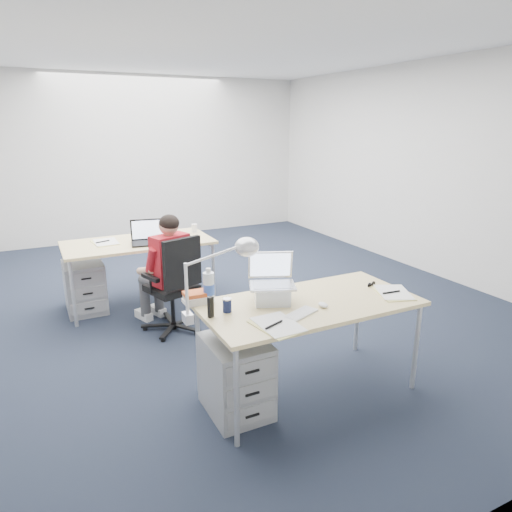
% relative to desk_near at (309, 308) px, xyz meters
% --- Properties ---
extents(floor, '(7.00, 7.00, 0.00)m').
position_rel_desk_near_xyz_m(floor, '(0.09, 2.07, -0.68)').
color(floor, black).
rests_on(floor, ground).
extents(room, '(6.02, 7.02, 2.80)m').
position_rel_desk_near_xyz_m(room, '(0.09, 2.07, 1.03)').
color(room, beige).
rests_on(room, ground).
extents(desk_near, '(1.60, 0.80, 0.73)m').
position_rel_desk_near_xyz_m(desk_near, '(0.00, 0.00, 0.00)').
color(desk_near, '#D4BC7A').
rests_on(desk_near, ground).
extents(desk_far, '(1.60, 0.80, 0.73)m').
position_rel_desk_near_xyz_m(desk_far, '(-0.73, 2.36, 0.00)').
color(desk_far, '#D4BC7A').
rests_on(desk_far, ground).
extents(office_chair, '(0.76, 0.76, 0.97)m').
position_rel_desk_near_xyz_m(office_chair, '(-0.60, 1.49, -0.41)').
color(office_chair, black).
rests_on(office_chair, ground).
extents(seated_person, '(0.50, 0.69, 1.16)m').
position_rel_desk_near_xyz_m(seated_person, '(-0.64, 1.65, -0.10)').
color(seated_person, '#B01922').
rests_on(seated_person, ground).
extents(drawer_pedestal_near, '(0.40, 0.50, 0.55)m').
position_rel_desk_near_xyz_m(drawer_pedestal_near, '(-0.60, -0.00, -0.41)').
color(drawer_pedestal_near, '#9C9FA1').
rests_on(drawer_pedestal_near, ground).
extents(drawer_pedestal_far, '(0.40, 0.50, 0.55)m').
position_rel_desk_near_xyz_m(drawer_pedestal_far, '(-1.33, 2.41, -0.41)').
color(drawer_pedestal_far, '#9C9FA1').
rests_on(drawer_pedestal_far, ground).
extents(silver_laptop, '(0.40, 0.37, 0.35)m').
position_rel_desk_near_xyz_m(silver_laptop, '(-0.25, 0.12, 0.22)').
color(silver_laptop, silver).
rests_on(silver_laptop, desk_near).
extents(wireless_keyboard, '(0.29, 0.21, 0.01)m').
position_rel_desk_near_xyz_m(wireless_keyboard, '(-0.18, -0.17, 0.05)').
color(wireless_keyboard, white).
rests_on(wireless_keyboard, desk_near).
extents(computer_mouse, '(0.06, 0.09, 0.03)m').
position_rel_desk_near_xyz_m(computer_mouse, '(0.03, -0.13, 0.06)').
color(computer_mouse, white).
rests_on(computer_mouse, desk_near).
extents(headphones, '(0.26, 0.23, 0.03)m').
position_rel_desk_near_xyz_m(headphones, '(-0.18, 0.34, 0.06)').
color(headphones, black).
rests_on(headphones, desk_near).
extents(can_koozie, '(0.08, 0.08, 0.10)m').
position_rel_desk_near_xyz_m(can_koozie, '(-0.62, 0.10, 0.10)').
color(can_koozie, '#131A3D').
rests_on(can_koozie, desk_near).
extents(water_bottle, '(0.10, 0.10, 0.26)m').
position_rel_desk_near_xyz_m(water_bottle, '(-0.66, 0.32, 0.18)').
color(water_bottle, silver).
rests_on(water_bottle, desk_near).
extents(bear_figurine, '(0.09, 0.08, 0.14)m').
position_rel_desk_near_xyz_m(bear_figurine, '(-0.16, 0.10, 0.12)').
color(bear_figurine, '#367F21').
rests_on(bear_figurine, desk_near).
extents(book_stack, '(0.19, 0.15, 0.08)m').
position_rel_desk_near_xyz_m(book_stack, '(-0.75, 0.35, 0.09)').
color(book_stack, silver).
rests_on(book_stack, desk_near).
extents(cordless_phone, '(0.05, 0.04, 0.15)m').
position_rel_desk_near_xyz_m(cordless_phone, '(-0.75, 0.06, 0.12)').
color(cordless_phone, black).
rests_on(cordless_phone, desk_near).
extents(papers_left, '(0.27, 0.36, 0.01)m').
position_rel_desk_near_xyz_m(papers_left, '(-0.42, -0.27, 0.05)').
color(papers_left, '#E7E086').
rests_on(papers_left, desk_near).
extents(papers_right, '(0.34, 0.39, 0.01)m').
position_rel_desk_near_xyz_m(papers_right, '(0.66, -0.15, 0.05)').
color(papers_right, '#E7E086').
rests_on(papers_right, desk_near).
extents(sunglasses, '(0.10, 0.07, 0.02)m').
position_rel_desk_near_xyz_m(sunglasses, '(0.63, 0.06, 0.06)').
color(sunglasses, black).
rests_on(sunglasses, desk_near).
extents(desk_lamp, '(0.51, 0.29, 0.55)m').
position_rel_desk_near_xyz_m(desk_lamp, '(-0.75, 0.05, 0.32)').
color(desk_lamp, silver).
rests_on(desk_lamp, desk_near).
extents(dark_laptop, '(0.43, 0.42, 0.27)m').
position_rel_desk_near_xyz_m(dark_laptop, '(-0.64, 2.19, 0.18)').
color(dark_laptop, black).
rests_on(dark_laptop, desk_far).
extents(far_cup, '(0.08, 0.08, 0.10)m').
position_rel_desk_near_xyz_m(far_cup, '(-0.02, 2.51, 0.10)').
color(far_cup, white).
rests_on(far_cup, desk_far).
extents(far_papers, '(0.25, 0.35, 0.01)m').
position_rel_desk_near_xyz_m(far_papers, '(-1.07, 2.45, 0.05)').
color(far_papers, white).
rests_on(far_papers, desk_far).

